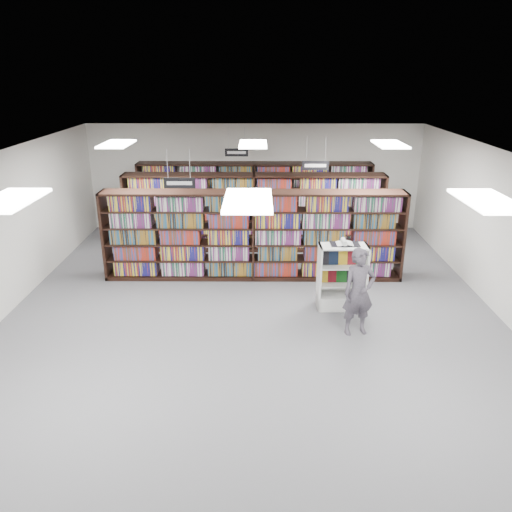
{
  "coord_description": "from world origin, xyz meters",
  "views": [
    {
      "loc": [
        0.14,
        -9.09,
        4.71
      ],
      "look_at": [
        0.08,
        0.5,
        1.1
      ],
      "focal_mm": 35.0,
      "sensor_mm": 36.0,
      "label": 1
    }
  ],
  "objects_px": {
    "bookshelf_row_near": "(253,235)",
    "open_book": "(345,243)",
    "endcap_display": "(341,286)",
    "shopper": "(359,292)"
  },
  "relations": [
    {
      "from": "open_book",
      "to": "shopper",
      "type": "relative_size",
      "value": 0.35
    },
    {
      "from": "bookshelf_row_near",
      "to": "endcap_display",
      "type": "relative_size",
      "value": 5.08
    },
    {
      "from": "endcap_display",
      "to": "open_book",
      "type": "bearing_deg",
      "value": 49.83
    },
    {
      "from": "endcap_display",
      "to": "shopper",
      "type": "relative_size",
      "value": 0.82
    },
    {
      "from": "endcap_display",
      "to": "shopper",
      "type": "xyz_separation_m",
      "value": [
        0.14,
        -1.11,
        0.37
      ]
    },
    {
      "from": "bookshelf_row_near",
      "to": "open_book",
      "type": "bearing_deg",
      "value": -39.91
    },
    {
      "from": "endcap_display",
      "to": "open_book",
      "type": "xyz_separation_m",
      "value": [
        0.02,
        0.02,
        0.94
      ]
    },
    {
      "from": "bookshelf_row_near",
      "to": "open_book",
      "type": "distance_m",
      "value": 2.46
    },
    {
      "from": "bookshelf_row_near",
      "to": "shopper",
      "type": "distance_m",
      "value": 3.36
    },
    {
      "from": "open_book",
      "to": "bookshelf_row_near",
      "type": "bearing_deg",
      "value": 140.35
    }
  ]
}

